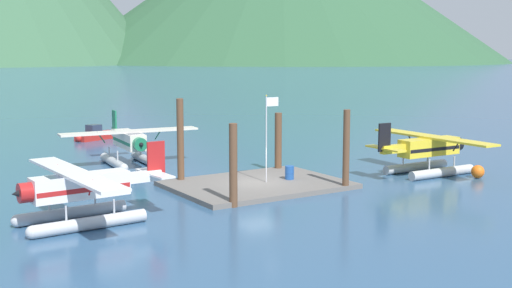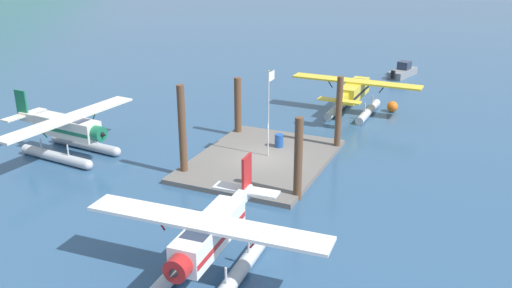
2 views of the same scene
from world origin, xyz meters
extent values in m
plane|color=#2D5175|center=(0.00, 0.00, 0.00)|extent=(1200.00, 1200.00, 0.00)
cube|color=#66605B|center=(0.00, 0.00, 0.15)|extent=(10.70, 7.96, 0.30)
cylinder|color=brown|center=(-3.98, -3.85, 2.33)|extent=(0.46, 0.46, 4.66)
cylinder|color=brown|center=(4.13, -3.77, 2.51)|extent=(0.41, 0.41, 5.03)
cylinder|color=brown|center=(-3.67, 3.44, 2.78)|extent=(0.45, 0.45, 5.57)
cylinder|color=brown|center=(4.04, 3.54, 2.13)|extent=(0.50, 0.50, 4.25)
cylinder|color=silver|center=(0.54, -0.25, 3.03)|extent=(0.08, 0.08, 5.46)
cube|color=white|center=(0.99, -0.25, 5.41)|extent=(0.90, 0.03, 0.56)
sphere|color=gold|center=(0.54, -0.25, 5.81)|extent=(0.10, 0.10, 0.10)
cylinder|color=#1E4C99|center=(2.32, -0.30, 0.74)|extent=(0.58, 0.58, 0.88)
torus|color=#1E4C99|center=(2.32, -0.30, 0.74)|extent=(0.62, 0.62, 0.04)
sphere|color=orange|center=(14.29, -5.55, 0.44)|extent=(0.89, 0.89, 0.89)
cylinder|color=#B7BABF|center=(-2.60, 11.84, 0.32)|extent=(1.14, 5.63, 0.64)
sphere|color=#B7BABF|center=(-2.85, 9.06, 0.32)|extent=(0.64, 0.64, 0.64)
cylinder|color=#B7BABF|center=(-5.09, 12.07, 0.32)|extent=(1.14, 5.63, 0.64)
sphere|color=#B7BABF|center=(-5.34, 9.28, 0.32)|extent=(0.64, 0.64, 0.64)
cylinder|color=#B7BABF|center=(-2.71, 10.65, 0.99)|extent=(0.10, 0.10, 0.70)
cylinder|color=#B7BABF|center=(-2.49, 13.04, 0.99)|extent=(0.10, 0.10, 0.70)
cylinder|color=#B7BABF|center=(-5.20, 10.88, 0.99)|extent=(0.10, 0.10, 0.70)
cylinder|color=#B7BABF|center=(-4.98, 13.27, 0.99)|extent=(0.10, 0.10, 0.70)
cube|color=silver|center=(-3.85, 11.96, 1.94)|extent=(1.67, 4.89, 1.20)
cube|color=#196B47|center=(-3.85, 11.96, 1.84)|extent=(1.68, 4.80, 0.24)
cube|color=#283347|center=(-3.94, 10.88, 2.27)|extent=(1.15, 1.19, 0.56)
cube|color=silver|center=(-3.87, 11.66, 2.61)|extent=(10.48, 2.33, 0.14)
cylinder|color=#196B47|center=(-1.68, 11.46, 2.27)|extent=(0.63, 0.14, 0.84)
cylinder|color=#196B47|center=(-6.06, 11.86, 2.27)|extent=(0.63, 0.14, 0.84)
cylinder|color=#196B47|center=(-4.09, 9.27, 1.94)|extent=(1.01, 0.68, 0.96)
cone|color=black|center=(-4.13, 8.82, 1.94)|extent=(0.39, 0.38, 0.36)
cube|color=silver|center=(-3.55, 15.19, 2.04)|extent=(0.64, 2.23, 0.56)
cube|color=#196B47|center=(-3.47, 16.09, 2.89)|extent=(0.21, 1.01, 1.90)
cube|color=silver|center=(-3.48, 15.99, 2.14)|extent=(3.26, 1.09, 0.10)
cylinder|color=#B7BABF|center=(-12.14, -4.17, 0.32)|extent=(5.62, 0.92, 0.64)
sphere|color=#B7BABF|center=(-14.94, -4.30, 0.32)|extent=(0.64, 0.64, 0.64)
cylinder|color=#B7BABF|center=(-12.27, -1.67, 0.32)|extent=(5.62, 0.92, 0.64)
sphere|color=#B7BABF|center=(-15.06, -1.81, 0.32)|extent=(0.64, 0.64, 0.64)
cylinder|color=#B7BABF|center=(-13.34, -4.23, 0.99)|extent=(0.10, 0.10, 0.70)
cylinder|color=#B7BABF|center=(-10.95, -4.11, 0.99)|extent=(0.10, 0.10, 0.70)
cylinder|color=#B7BABF|center=(-13.47, -1.73, 0.99)|extent=(0.10, 0.10, 0.70)
cylinder|color=#B7BABF|center=(-11.07, -1.61, 0.99)|extent=(0.10, 0.10, 0.70)
cube|color=white|center=(-12.21, -2.92, 1.94)|extent=(4.86, 1.48, 1.20)
cube|color=#B21E1E|center=(-12.21, -2.92, 1.84)|extent=(4.76, 1.49, 0.24)
cube|color=#283347|center=(-13.28, -2.97, 2.27)|extent=(1.15, 1.11, 0.56)
cube|color=white|center=(-12.51, -2.93, 2.61)|extent=(1.91, 10.46, 0.14)
cylinder|color=#B21E1E|center=(-12.40, -5.13, 2.27)|extent=(0.11, 0.63, 0.84)
cylinder|color=#B21E1E|center=(-12.61, -0.73, 2.27)|extent=(0.11, 0.63, 0.84)
cylinder|color=#B21E1E|center=(-14.90, -3.05, 1.94)|extent=(0.65, 0.99, 0.96)
cone|color=black|center=(-15.35, -3.07, 1.94)|extent=(0.37, 0.38, 0.36)
cube|color=white|center=(-8.96, -2.76, 2.04)|extent=(2.22, 0.55, 0.56)
cube|color=#B21E1E|center=(-8.06, -2.71, 2.89)|extent=(1.00, 0.17, 1.90)
cube|color=white|center=(-8.16, -2.72, 2.14)|extent=(0.96, 3.24, 0.10)
cylinder|color=#B7BABF|center=(12.56, -1.48, 0.32)|extent=(5.61, 0.78, 0.64)
sphere|color=#B7BABF|center=(15.36, -1.55, 0.32)|extent=(0.64, 0.64, 0.64)
cylinder|color=#B7BABF|center=(12.50, -3.98, 0.32)|extent=(5.61, 0.78, 0.64)
sphere|color=#B7BABF|center=(15.30, -4.05, 0.32)|extent=(0.64, 0.64, 0.64)
cylinder|color=#B7BABF|center=(13.76, -1.51, 0.99)|extent=(0.10, 0.10, 0.70)
cylinder|color=#B7BABF|center=(11.36, -1.45, 0.99)|extent=(0.10, 0.10, 0.70)
cylinder|color=#B7BABF|center=(13.70, -4.01, 0.99)|extent=(0.10, 0.10, 0.70)
cylinder|color=#B7BABF|center=(11.30, -3.95, 0.99)|extent=(0.10, 0.10, 0.70)
cube|color=yellow|center=(12.53, -2.73, 1.94)|extent=(4.83, 1.36, 1.20)
cube|color=black|center=(12.53, -2.73, 1.84)|extent=(4.73, 1.37, 0.24)
cube|color=#283347|center=(13.61, -2.76, 2.27)|extent=(1.13, 1.08, 0.56)
cube|color=yellow|center=(12.83, -2.74, 2.61)|extent=(1.65, 10.43, 0.14)
cylinder|color=black|center=(12.89, -0.54, 2.27)|extent=(0.10, 0.62, 0.84)
cylinder|color=black|center=(12.78, -4.94, 2.27)|extent=(0.10, 0.62, 0.84)
cylinder|color=black|center=(15.23, -2.79, 1.94)|extent=(0.62, 0.97, 0.96)
cone|color=black|center=(15.68, -2.81, 1.94)|extent=(0.36, 0.37, 0.36)
cube|color=yellow|center=(9.28, -2.65, 2.04)|extent=(2.21, 0.49, 0.56)
cube|color=black|center=(8.38, -2.63, 2.89)|extent=(1.00, 0.14, 1.90)
cube|color=yellow|center=(8.48, -2.63, 2.14)|extent=(0.88, 3.22, 0.10)
cube|color=#B2231E|center=(-1.23, 27.44, 0.35)|extent=(4.46, 2.93, 0.70)
sphere|color=#B2231E|center=(-3.18, 26.67, 0.35)|extent=(0.70, 0.70, 0.70)
cube|color=#283347|center=(-1.51, 27.33, 1.10)|extent=(1.52, 1.46, 0.80)
cube|color=black|center=(0.89, 28.28, 0.60)|extent=(0.43, 0.45, 0.80)
camera|label=1|loc=(-21.71, -34.22, 8.54)|focal=45.59mm
camera|label=2|loc=(-29.50, -12.62, 13.31)|focal=38.40mm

